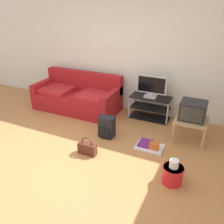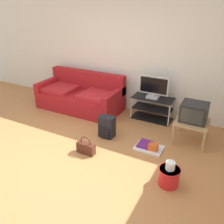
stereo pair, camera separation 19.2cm
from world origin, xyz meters
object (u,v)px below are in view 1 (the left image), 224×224
at_px(flat_tv, 151,87).
at_px(floor_tray, 149,146).
at_px(crt_tv, 193,110).
at_px(backpack, 107,127).
at_px(handbag, 87,148).
at_px(couch, 78,97).
at_px(side_table, 191,122).
at_px(cleaning_bucket, 173,173).
at_px(tv_stand, 150,107).

xyz_separation_m(flat_tv, floor_tray, (0.35, -1.15, -0.71)).
bearing_deg(crt_tv, backpack, -157.85).
bearing_deg(handbag, crt_tv, 39.86).
relative_size(couch, flat_tv, 3.14).
xyz_separation_m(side_table, cleaning_bucket, (-0.03, -1.34, -0.21)).
height_order(side_table, backpack, same).
distance_m(tv_stand, floor_tray, 1.24).
bearing_deg(handbag, tv_stand, 72.76).
bearing_deg(crt_tv, floor_tray, -133.69).
bearing_deg(cleaning_bucket, flat_tv, 115.95).
height_order(side_table, crt_tv, crt_tv).
xyz_separation_m(couch, tv_stand, (1.73, 0.24, -0.05)).
bearing_deg(handbag, cleaning_bucket, -3.72).
height_order(couch, backpack, couch).
bearing_deg(crt_tv, side_table, -90.00).
bearing_deg(crt_tv, tv_stand, 150.00).
height_order(couch, tv_stand, couch).
distance_m(couch, flat_tv, 1.80).
distance_m(tv_stand, cleaning_bucket, 2.11).
xyz_separation_m(cleaning_bucket, floor_tray, (-0.56, 0.73, -0.12)).
bearing_deg(side_table, tv_stand, 149.27).
height_order(flat_tv, cleaning_bucket, flat_tv).
bearing_deg(crt_tv, handbag, -140.14).
distance_m(tv_stand, backpack, 1.25).
bearing_deg(backpack, cleaning_bucket, -19.29).
height_order(flat_tv, backpack, flat_tv).
bearing_deg(handbag, floor_tray, 34.89).
distance_m(flat_tv, side_table, 1.15).
relative_size(side_table, floor_tray, 1.21).
bearing_deg(floor_tray, side_table, 45.56).
bearing_deg(backpack, couch, 152.12).
relative_size(tv_stand, handbag, 2.68).
distance_m(handbag, floor_tray, 1.12).
bearing_deg(tv_stand, cleaning_bucket, -64.32).
xyz_separation_m(tv_stand, backpack, (-0.51, -1.14, -0.05)).
height_order(couch, flat_tv, flat_tv).
bearing_deg(side_table, backpack, -158.39).
relative_size(flat_tv, side_table, 1.09).
bearing_deg(couch, cleaning_bucket, -32.14).
bearing_deg(side_table, cleaning_bucket, -91.41).
height_order(crt_tv, cleaning_bucket, crt_tv).
height_order(flat_tv, floor_tray, flat_tv).
bearing_deg(side_table, floor_tray, -134.44).
xyz_separation_m(side_table, backpack, (-1.46, -0.58, -0.16)).
height_order(tv_stand, handbag, tv_stand).
height_order(tv_stand, cleaning_bucket, tv_stand).
height_order(flat_tv, side_table, flat_tv).
relative_size(couch, cleaning_bucket, 5.14).
relative_size(couch, handbag, 6.10).
bearing_deg(tv_stand, backpack, -114.25).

